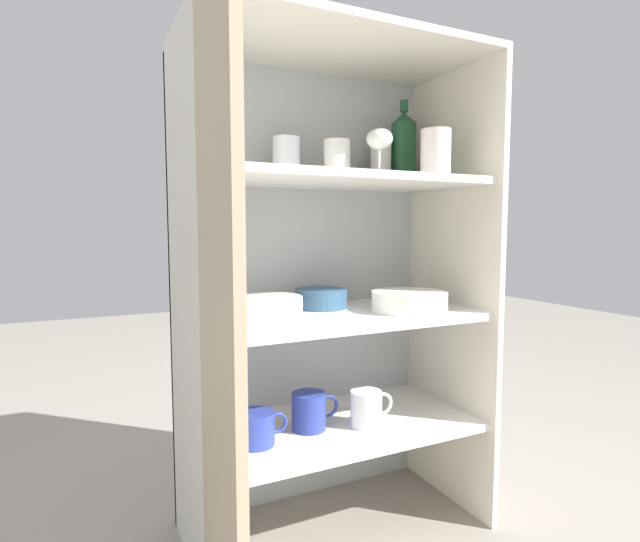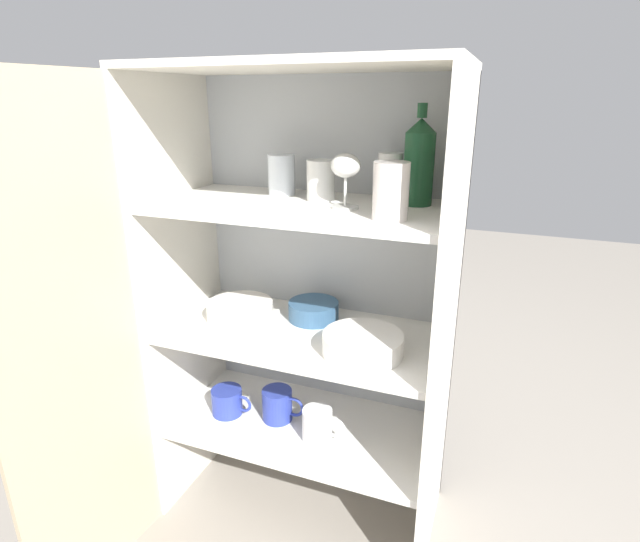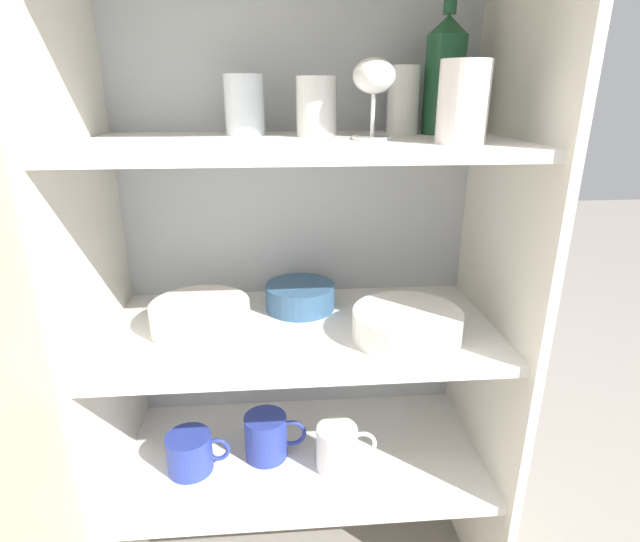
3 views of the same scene
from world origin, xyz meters
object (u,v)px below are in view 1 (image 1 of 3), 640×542
coffee_mug_primary (367,408)px  mixing_bowl_large (264,306)px  wine_bottle (404,147)px  plate_stack_white (409,301)px  serving_bowl_small (321,297)px

coffee_mug_primary → mixing_bowl_large: bearing=167.7°
wine_bottle → coffee_mug_primary: bearing=-145.0°
wine_bottle → plate_stack_white: size_ratio=1.19×
wine_bottle → coffee_mug_primary: size_ratio=1.94×
plate_stack_white → mixing_bowl_large: 0.40m
coffee_mug_primary → wine_bottle: bearing=35.0°
plate_stack_white → mixing_bowl_large: mixing_bowl_large is taller
mixing_bowl_large → serving_bowl_small: bearing=22.5°
plate_stack_white → serving_bowl_small: bearing=142.2°
wine_bottle → serving_bowl_small: bearing=-178.5°
plate_stack_white → coffee_mug_primary: bearing=175.5°
wine_bottle → mixing_bowl_large: bearing=-169.4°
serving_bowl_small → plate_stack_white: bearing=-37.8°
serving_bowl_small → wine_bottle: bearing=1.5°
plate_stack_white → coffee_mug_primary: 0.31m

